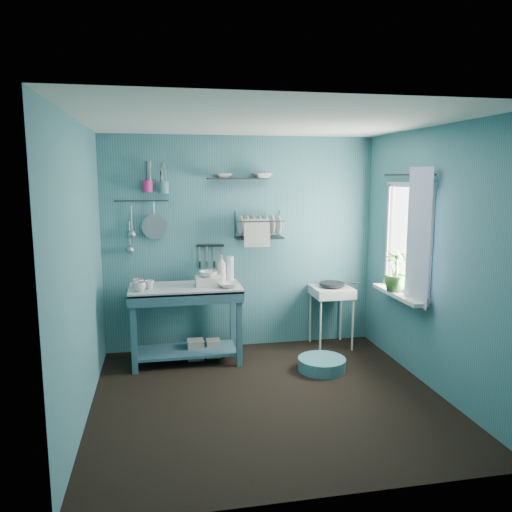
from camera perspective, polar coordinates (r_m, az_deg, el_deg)
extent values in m
plane|color=black|center=(4.83, 1.39, -15.85)|extent=(3.20, 3.20, 0.00)
plane|color=silver|center=(4.40, 1.52, 15.14)|extent=(3.20, 3.20, 0.00)
plane|color=#35676D|center=(5.90, -1.68, 1.45)|extent=(3.20, 0.00, 3.20)
plane|color=#35676D|center=(3.03, 7.57, -6.01)|extent=(3.20, 0.00, 3.20)
plane|color=#35676D|center=(4.40, -19.38, -1.73)|extent=(0.00, 3.00, 3.00)
plane|color=#35676D|center=(5.04, 19.53, -0.41)|extent=(0.00, 3.00, 3.00)
cube|color=#2E5561|center=(5.60, -7.97, -7.70)|extent=(1.30, 0.84, 0.85)
imported|color=beige|center=(5.32, -13.16, -3.45)|extent=(0.12, 0.12, 0.10)
imported|color=beige|center=(5.42, -12.07, -3.22)|extent=(0.14, 0.14, 0.09)
imported|color=beige|center=(5.48, -13.31, -3.10)|extent=(0.17, 0.17, 0.10)
cube|color=beige|center=(5.48, -5.45, -2.88)|extent=(0.28, 0.22, 0.10)
imported|color=beige|center=(5.46, -5.46, -2.05)|extent=(0.20, 0.19, 0.06)
imported|color=beige|center=(5.69, -3.98, -1.39)|extent=(0.11, 0.12, 0.30)
cylinder|color=silver|center=(5.72, -3.01, -1.41)|extent=(0.09, 0.09, 0.28)
imported|color=beige|center=(5.38, -3.19, -3.33)|extent=(0.22, 0.22, 0.05)
cube|color=silver|center=(6.11, 8.58, -6.87)|extent=(0.52, 0.52, 0.73)
cylinder|color=black|center=(6.02, 8.67, -3.18)|extent=(0.30, 0.30, 0.03)
cube|color=black|center=(5.83, -5.24, 1.18)|extent=(0.32, 0.06, 0.03)
cube|color=black|center=(5.78, 0.36, 3.58)|extent=(0.58, 0.31, 0.32)
cube|color=black|center=(5.74, -2.09, 8.82)|extent=(0.72, 0.25, 0.01)
imported|color=beige|center=(5.72, -3.81, 8.89)|extent=(0.24, 0.24, 0.05)
imported|color=beige|center=(5.79, 0.71, 8.95)|extent=(0.26, 0.26, 0.06)
cylinder|color=#B52163|center=(5.70, -12.28, 7.81)|extent=(0.11, 0.11, 0.13)
cylinder|color=#387475|center=(5.70, -10.53, 7.71)|extent=(0.11, 0.11, 0.13)
cylinder|color=gray|center=(5.75, -11.55, 3.31)|extent=(0.28, 0.03, 0.28)
cylinder|color=gray|center=(5.76, -14.05, 4.11)|extent=(0.01, 0.01, 0.30)
cylinder|color=gray|center=(5.78, -14.24, 2.40)|extent=(0.01, 0.01, 0.30)
cylinder|color=black|center=(5.75, -12.97, 6.17)|extent=(0.60, 0.01, 0.01)
plane|color=white|center=(5.40, 17.07, 1.93)|extent=(0.00, 1.10, 1.10)
cube|color=silver|center=(5.46, 15.99, -4.24)|extent=(0.16, 0.95, 0.04)
plane|color=white|center=(5.10, 18.02, 2.05)|extent=(0.00, 1.35, 1.35)
cylinder|color=black|center=(5.34, 16.97, 8.86)|extent=(0.02, 1.05, 0.02)
imported|color=#366629|center=(5.47, 15.68, -1.68)|extent=(0.27, 0.27, 0.43)
cube|color=gray|center=(5.75, -6.91, -10.55)|extent=(0.18, 0.18, 0.22)
cube|color=gray|center=(5.79, -4.93, -10.45)|extent=(0.15, 0.15, 0.20)
cylinder|color=teal|center=(5.46, 7.53, -12.15)|extent=(0.51, 0.51, 0.13)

